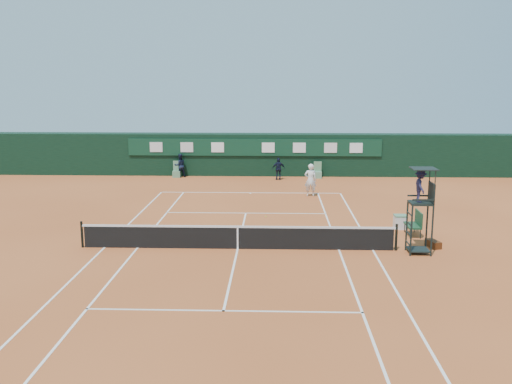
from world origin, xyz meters
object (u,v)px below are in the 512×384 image
umpire_chair (421,193)px  cooler (400,222)px  player (310,180)px  tennis_net (238,237)px  player_bench (415,222)px

umpire_chair → cooler: bearing=88.3°
cooler → player: player is taller
tennis_net → umpire_chair: umpire_chair is taller
tennis_net → player: size_ratio=6.61×
tennis_net → player_bench: 8.06m
umpire_chair → cooler: umpire_chair is taller
tennis_net → umpire_chair: (7.20, -0.33, 1.95)m
tennis_net → player_bench: same height
tennis_net → cooler: bearing=25.7°
tennis_net → player_bench: size_ratio=10.75×
umpire_chair → tennis_net: bearing=177.4°
umpire_chair → cooler: size_ratio=5.30×
tennis_net → player: 11.54m
player_bench → cooler: player_bench is taller
umpire_chair → player_bench: (0.52, 2.66, -1.86)m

